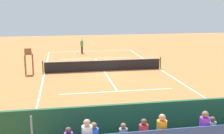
# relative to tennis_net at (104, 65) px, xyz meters

# --- Properties ---
(ground_plane) EXTENTS (60.00, 60.00, 0.00)m
(ground_plane) POSITION_rel_tennis_net_xyz_m (0.00, 0.00, -0.50)
(ground_plane) COLOR #C66B38
(court_line_markings) EXTENTS (10.10, 22.20, 0.01)m
(court_line_markings) POSITION_rel_tennis_net_xyz_m (0.00, -0.04, -0.50)
(court_line_markings) COLOR white
(court_line_markings) RESTS_ON ground
(tennis_net) EXTENTS (10.30, 0.10, 1.07)m
(tennis_net) POSITION_rel_tennis_net_xyz_m (0.00, 0.00, 0.00)
(tennis_net) COLOR black
(tennis_net) RESTS_ON ground
(backdrop_wall) EXTENTS (18.00, 0.16, 2.00)m
(backdrop_wall) POSITION_rel_tennis_net_xyz_m (0.00, 14.00, 0.50)
(backdrop_wall) COLOR #235633
(backdrop_wall) RESTS_ON ground
(umpire_chair) EXTENTS (0.67, 0.67, 2.14)m
(umpire_chair) POSITION_rel_tennis_net_xyz_m (6.20, -0.08, 0.81)
(umpire_chair) COLOR brown
(umpire_chair) RESTS_ON ground
(courtside_bench) EXTENTS (1.80, 0.40, 0.93)m
(courtside_bench) POSITION_rel_tennis_net_xyz_m (-1.70, 13.27, 0.06)
(courtside_bench) COLOR #9E754C
(courtside_bench) RESTS_ON ground
(tennis_player) EXTENTS (0.44, 0.56, 1.93)m
(tennis_player) POSITION_rel_tennis_net_xyz_m (1.14, -9.57, 0.51)
(tennis_player) COLOR black
(tennis_player) RESTS_ON ground
(tennis_racket) EXTENTS (0.55, 0.46, 0.03)m
(tennis_racket) POSITION_rel_tennis_net_xyz_m (1.98, -9.50, -0.49)
(tennis_racket) COLOR black
(tennis_racket) RESTS_ON ground
(tennis_ball_near) EXTENTS (0.07, 0.07, 0.07)m
(tennis_ball_near) POSITION_rel_tennis_net_xyz_m (-0.91, -8.35, -0.47)
(tennis_ball_near) COLOR #CCDB33
(tennis_ball_near) RESTS_ON ground
(tennis_ball_far) EXTENTS (0.07, 0.07, 0.07)m
(tennis_ball_far) POSITION_rel_tennis_net_xyz_m (1.36, -8.44, -0.47)
(tennis_ball_far) COLOR #CCDB33
(tennis_ball_far) RESTS_ON ground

